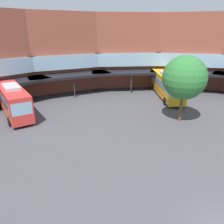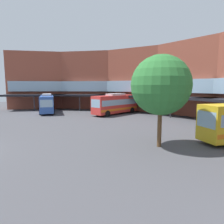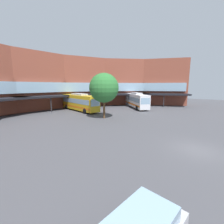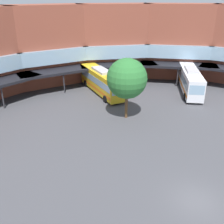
{
  "view_description": "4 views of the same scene",
  "coord_description": "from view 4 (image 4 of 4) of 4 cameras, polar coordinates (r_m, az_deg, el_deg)",
  "views": [
    {
      "loc": [
        -8.56,
        -6.51,
        10.43
      ],
      "look_at": [
        -2.43,
        14.69,
        2.05
      ],
      "focal_mm": 35.04,
      "sensor_mm": 36.0,
      "label": 1
    },
    {
      "loc": [
        18.43,
        2.83,
        5.12
      ],
      "look_at": [
        1.57,
        12.85,
        2.64
      ],
      "focal_mm": 31.83,
      "sensor_mm": 36.0,
      "label": 2
    },
    {
      "loc": [
        -14.69,
        -0.8,
        5.62
      ],
      "look_at": [
        0.91,
        9.64,
        2.36
      ],
      "focal_mm": 24.26,
      "sensor_mm": 36.0,
      "label": 3
    },
    {
      "loc": [
        -15.44,
        -8.1,
        14.89
      ],
      "look_at": [
        1.64,
        12.24,
        2.97
      ],
      "focal_mm": 42.71,
      "sensor_mm": 36.0,
      "label": 4
    }
  ],
  "objects": [
    {
      "name": "plaza_tree",
      "position": [
        32.97,
        3.21,
        7.13
      ],
      "size": [
        5.03,
        5.03,
        7.78
      ],
      "color": "brown",
      "rests_on": "ground"
    },
    {
      "name": "bus_2",
      "position": [
        45.29,
        16.38,
        6.6
      ],
      "size": [
        10.41,
        10.06,
        3.89
      ],
      "rotation": [
        0.0,
        0.0,
        3.9
      ],
      "color": "white",
      "rests_on": "ground"
    },
    {
      "name": "station_building",
      "position": [
        37.5,
        -14.84,
        10.22
      ],
      "size": [
        75.97,
        34.91,
        13.19
      ],
      "color": "brown",
      "rests_on": "ground"
    },
    {
      "name": "ground_plane",
      "position": [
        22.93,
        17.64,
        -17.72
      ],
      "size": [
        120.22,
        120.22,
        0.0
      ],
      "primitive_type": "plane",
      "color": "#47474C"
    },
    {
      "name": "bus_0",
      "position": [
        42.9,
        -2.23,
        6.64
      ],
      "size": [
        5.37,
        12.38,
        3.92
      ],
      "rotation": [
        0.0,
        0.0,
        4.46
      ],
      "color": "gold",
      "rests_on": "ground"
    }
  ]
}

